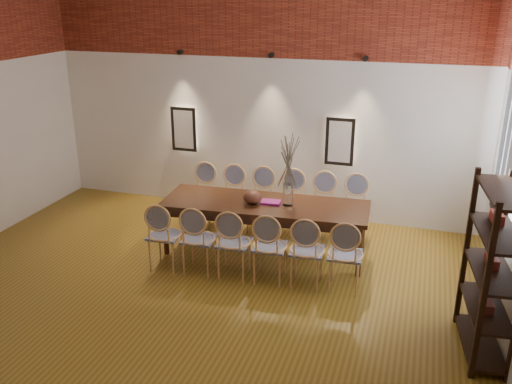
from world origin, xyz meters
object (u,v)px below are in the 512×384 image
(book, at_px, (271,202))
(shelving_rack, at_px, (492,272))
(chair_near_c, at_px, (234,242))
(chair_near_f, at_px, (345,254))
(chair_near_b, at_px, (199,239))
(bowl, at_px, (252,197))
(chair_far_a, at_px, (202,196))
(chair_far_c, at_px, (261,201))
(chair_far_e, at_px, (322,207))
(chair_near_a, at_px, (165,235))
(chair_far_b, at_px, (231,199))
(vase, at_px, (288,195))
(chair_far_d, at_px, (291,204))
(chair_far_f, at_px, (354,210))
(dining_table, at_px, (265,228))
(chair_near_d, at_px, (270,246))
(chair_near_e, at_px, (307,250))

(book, relative_size, shelving_rack, 0.14)
(chair_near_c, relative_size, chair_near_f, 1.00)
(chair_near_c, bearing_deg, chair_near_b, -180.00)
(chair_near_b, bearing_deg, bowl, 51.90)
(chair_far_a, relative_size, bowl, 3.92)
(chair_far_c, bearing_deg, chair_far_e, -180.00)
(chair_near_a, distance_m, chair_far_a, 1.46)
(chair_far_b, relative_size, vase, 3.13)
(chair_far_c, height_order, bowl, chair_far_c)
(vase, bearing_deg, chair_far_d, 100.18)
(shelving_rack, bearing_deg, chair_far_b, 141.92)
(chair_near_f, distance_m, chair_far_d, 1.73)
(chair_near_f, xyz_separation_m, chair_far_f, (-0.10, 1.46, 0.00))
(chair_far_b, height_order, bowl, chair_far_b)
(dining_table, relative_size, bowl, 11.67)
(dining_table, distance_m, chair_far_c, 0.77)
(bowl, bearing_deg, chair_near_b, -124.30)
(bowl, height_order, shelving_rack, shelving_rack)
(dining_table, distance_m, chair_far_d, 0.77)
(chair_near_f, xyz_separation_m, chair_far_a, (-2.43, 1.30, 0.00))
(dining_table, xyz_separation_m, chair_near_d, (0.28, -0.71, 0.09))
(chair_far_d, bearing_deg, chair_far_b, -0.00)
(chair_near_f, bearing_deg, bowl, 152.99)
(chair_near_c, xyz_separation_m, vase, (0.50, 0.76, 0.43))
(chair_far_d, height_order, vase, vase)
(chair_far_c, bearing_deg, chair_far_d, 180.00)
(chair_far_a, bearing_deg, chair_near_e, 141.97)
(chair_far_c, relative_size, book, 3.62)
(chair_near_d, distance_m, chair_far_f, 1.73)
(chair_near_c, bearing_deg, book, 66.78)
(chair_near_f, xyz_separation_m, chair_far_e, (-0.56, 1.43, 0.00))
(vase, relative_size, shelving_rack, 0.17)
(chair_far_a, xyz_separation_m, chair_far_b, (0.47, 0.03, 0.00))
(chair_far_c, bearing_deg, chair_far_f, -180.00)
(dining_table, xyz_separation_m, chair_far_d, (0.18, 0.74, 0.09))
(chair_far_b, xyz_separation_m, vase, (1.06, -0.66, 0.43))
(chair_near_e, bearing_deg, dining_table, 133.80)
(chair_far_d, distance_m, book, 0.79)
(chair_near_b, distance_m, chair_far_a, 1.53)
(chair_near_d, xyz_separation_m, chair_far_f, (0.83, 1.52, 0.00))
(chair_near_e, bearing_deg, chair_near_b, -180.00)
(chair_near_a, bearing_deg, chair_near_c, 0.00)
(chair_near_e, height_order, chair_far_e, same)
(chair_near_b, bearing_deg, vase, 35.72)
(chair_near_f, height_order, chair_far_d, same)
(chair_near_b, height_order, chair_far_c, same)
(chair_near_a, height_order, chair_far_b, same)
(dining_table, height_order, chair_near_b, chair_near_b)
(chair_far_a, xyz_separation_m, chair_far_f, (2.33, 0.15, 0.00))
(chair_near_e, bearing_deg, chair_far_f, 72.27)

